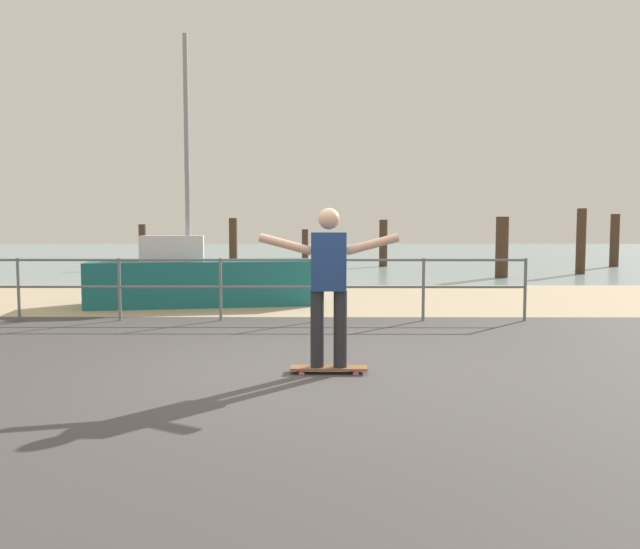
# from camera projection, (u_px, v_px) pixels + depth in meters

# --- Properties ---
(ground_plane) EXTENTS (24.00, 10.00, 0.04)m
(ground_plane) POSITION_uv_depth(u_px,v_px,m) (306.00, 400.00, 5.34)
(ground_plane) COLOR #474444
(ground_plane) RESTS_ON ground
(beach_strip) EXTENTS (24.00, 6.00, 0.04)m
(beach_strip) POSITION_uv_depth(u_px,v_px,m) (317.00, 298.00, 13.32)
(beach_strip) COLOR tan
(beach_strip) RESTS_ON ground
(sea_surface) EXTENTS (72.00, 50.00, 0.04)m
(sea_surface) POSITION_uv_depth(u_px,v_px,m) (322.00, 252.00, 41.25)
(sea_surface) COLOR #849EA3
(sea_surface) RESTS_ON ground
(railing_fence) EXTENTS (11.71, 0.05, 1.05)m
(railing_fence) POSITION_uv_depth(u_px,v_px,m) (170.00, 279.00, 9.90)
(railing_fence) COLOR slate
(railing_fence) RESTS_ON ground
(sailboat) EXTENTS (5.06, 2.15, 5.31)m
(sailboat) POSITION_uv_depth(u_px,v_px,m) (212.00, 279.00, 12.12)
(sailboat) COLOR #19666B
(sailboat) RESTS_ON ground
(skateboard) EXTENTS (0.80, 0.21, 0.08)m
(skateboard) POSITION_uv_depth(u_px,v_px,m) (329.00, 368.00, 6.29)
(skateboard) COLOR brown
(skateboard) RESTS_ON ground
(skateboarder) EXTENTS (1.45, 0.22, 1.65)m
(skateboarder) POSITION_uv_depth(u_px,v_px,m) (329.00, 278.00, 6.22)
(skateboarder) COLOR #26262B
(skateboarder) RESTS_ON skateboard
(groyne_post_0) EXTENTS (0.27, 0.27, 1.73)m
(groyne_post_0) POSITION_uv_depth(u_px,v_px,m) (142.00, 247.00, 23.20)
(groyne_post_0) COLOR #422D1E
(groyne_post_0) RESTS_ON ground
(groyne_post_1) EXTENTS (0.34, 0.34, 2.02)m
(groyne_post_1) POSITION_uv_depth(u_px,v_px,m) (233.00, 242.00, 25.53)
(groyne_post_1) COLOR #422D1E
(groyne_post_1) RESTS_ON ground
(groyne_post_2) EXTENTS (0.24, 0.24, 1.54)m
(groyne_post_2) POSITION_uv_depth(u_px,v_px,m) (305.00, 250.00, 22.61)
(groyne_post_2) COLOR #422D1E
(groyne_post_2) RESTS_ON ground
(groyne_post_3) EXTENTS (0.34, 0.34, 1.93)m
(groyne_post_3) POSITION_uv_depth(u_px,v_px,m) (383.00, 243.00, 24.68)
(groyne_post_3) COLOR #422D1E
(groyne_post_3) RESTS_ON ground
(groyne_post_4) EXTENTS (0.39, 0.39, 1.93)m
(groyne_post_4) POSITION_uv_depth(u_px,v_px,m) (502.00, 248.00, 18.86)
(groyne_post_4) COLOR #422D1E
(groyne_post_4) RESTS_ON ground
(groyne_post_5) EXTENTS (0.31, 0.31, 2.24)m
(groyne_post_5) POSITION_uv_depth(u_px,v_px,m) (581.00, 242.00, 20.42)
(groyne_post_5) COLOR #422D1E
(groyne_post_5) RESTS_ON ground
(groyne_post_6) EXTENTS (0.35, 0.35, 2.16)m
(groyne_post_6) POSITION_uv_depth(u_px,v_px,m) (615.00, 241.00, 24.57)
(groyne_post_6) COLOR #422D1E
(groyne_post_6) RESTS_ON ground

